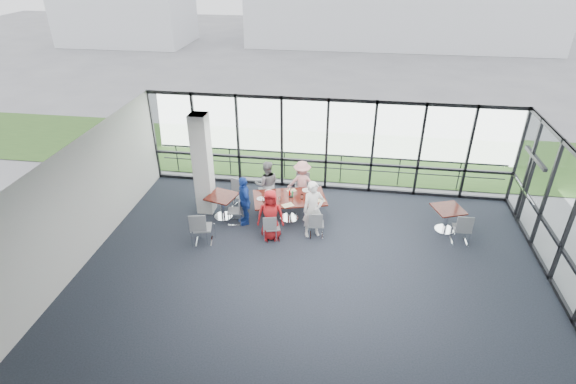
# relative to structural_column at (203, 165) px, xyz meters

# --- Properties ---
(floor) EXTENTS (12.00, 10.00, 0.02)m
(floor) POSITION_rel_structural_column_xyz_m (3.60, -3.00, -1.61)
(floor) COLOR black
(floor) RESTS_ON ground
(ceiling) EXTENTS (12.00, 10.00, 0.04)m
(ceiling) POSITION_rel_structural_column_xyz_m (3.60, -3.00, 1.60)
(ceiling) COLOR white
(ceiling) RESTS_ON ground
(wall_left) EXTENTS (0.10, 10.00, 3.20)m
(wall_left) POSITION_rel_structural_column_xyz_m (-2.40, -3.00, 0.00)
(wall_left) COLOR silver
(wall_left) RESTS_ON ground
(curtain_wall_back) EXTENTS (12.00, 0.10, 3.20)m
(curtain_wall_back) POSITION_rel_structural_column_xyz_m (3.60, 2.00, 0.00)
(curtain_wall_back) COLOR white
(curtain_wall_back) RESTS_ON ground
(exit_door) EXTENTS (0.12, 1.60, 2.10)m
(exit_door) POSITION_rel_structural_column_xyz_m (9.60, 0.75, -0.55)
(exit_door) COLOR black
(exit_door) RESTS_ON ground
(structural_column) EXTENTS (0.50, 0.50, 3.20)m
(structural_column) POSITION_rel_structural_column_xyz_m (0.00, 0.00, 0.00)
(structural_column) COLOR white
(structural_column) RESTS_ON ground
(apron) EXTENTS (80.00, 70.00, 0.02)m
(apron) POSITION_rel_structural_column_xyz_m (3.60, 7.00, -1.62)
(apron) COLOR slate
(apron) RESTS_ON ground
(grass_strip) EXTENTS (80.00, 5.00, 0.01)m
(grass_strip) POSITION_rel_structural_column_xyz_m (3.60, 5.00, -1.59)
(grass_strip) COLOR #315623
(grass_strip) RESTS_ON ground
(hangar_main) EXTENTS (24.00, 10.00, 6.00)m
(hangar_main) POSITION_rel_structural_column_xyz_m (7.60, 29.00, 1.40)
(hangar_main) COLOR silver
(hangar_main) RESTS_ON ground
(hangar_aux) EXTENTS (10.00, 6.00, 4.00)m
(hangar_aux) POSITION_rel_structural_column_xyz_m (-14.40, 25.00, 0.40)
(hangar_aux) COLOR silver
(hangar_aux) RESTS_ON ground
(guard_rail) EXTENTS (12.00, 0.06, 0.06)m
(guard_rail) POSITION_rel_structural_column_xyz_m (3.60, 2.60, -1.10)
(guard_rail) COLOR #2D2D33
(guard_rail) RESTS_ON ground
(main_table) EXTENTS (2.38, 1.70, 0.75)m
(main_table) POSITION_rel_structural_column_xyz_m (2.66, -0.11, -0.96)
(main_table) COLOR #3B0F0D
(main_table) RESTS_ON ground
(side_table_left) EXTENTS (1.00, 1.00, 0.75)m
(side_table_left) POSITION_rel_structural_column_xyz_m (0.61, -0.32, -0.97)
(side_table_left) COLOR #3B0F0D
(side_table_left) RESTS_ON ground
(side_table_right) EXTENTS (1.02, 1.02, 0.75)m
(side_table_right) POSITION_rel_structural_column_xyz_m (7.30, -0.08, -0.98)
(side_table_right) COLOR #3B0F0D
(side_table_right) RESTS_ON ground
(diner_near_left) EXTENTS (0.80, 0.57, 1.55)m
(diner_near_left) POSITION_rel_structural_column_xyz_m (2.28, -1.22, -0.83)
(diner_near_left) COLOR #AB161A
(diner_near_left) RESTS_ON ground
(diner_near_right) EXTENTS (0.76, 0.67, 1.72)m
(diner_near_right) POSITION_rel_structural_column_xyz_m (3.45, -0.89, -0.74)
(diner_near_right) COLOR white
(diner_near_right) RESTS_ON ground
(diner_far_left) EXTENTS (0.85, 0.64, 1.57)m
(diner_far_left) POSITION_rel_structural_column_xyz_m (1.85, 0.54, -0.81)
(diner_far_left) COLOR gray
(diner_far_left) RESTS_ON ground
(diner_far_right) EXTENTS (1.02, 0.59, 1.50)m
(diner_far_right) POSITION_rel_structural_column_xyz_m (2.93, 0.84, -0.85)
(diner_far_right) COLOR pink
(diner_far_right) RESTS_ON ground
(diner_end) EXTENTS (0.88, 1.03, 1.55)m
(diner_end) POSITION_rel_structural_column_xyz_m (1.35, -0.53, -0.83)
(diner_end) COLOR #1F45AA
(diner_end) RESTS_ON ground
(chair_main_nl) EXTENTS (0.49, 0.49, 0.81)m
(chair_main_nl) POSITION_rel_structural_column_xyz_m (2.34, -1.27, -1.19)
(chair_main_nl) COLOR slate
(chair_main_nl) RESTS_ON ground
(chair_main_nr) EXTENTS (0.44, 0.44, 0.82)m
(chair_main_nr) POSITION_rel_structural_column_xyz_m (3.57, -0.93, -1.19)
(chair_main_nr) COLOR slate
(chair_main_nr) RESTS_ON ground
(chair_main_fl) EXTENTS (0.56, 0.56, 0.89)m
(chair_main_fl) POSITION_rel_structural_column_xyz_m (1.76, 0.74, -1.16)
(chair_main_fl) COLOR slate
(chair_main_fl) RESTS_ON ground
(chair_main_fr) EXTENTS (0.48, 0.48, 0.93)m
(chair_main_fr) POSITION_rel_structural_column_xyz_m (2.90, 0.98, -1.13)
(chair_main_fr) COLOR slate
(chair_main_fr) RESTS_ON ground
(chair_main_end) EXTENTS (0.46, 0.46, 0.84)m
(chair_main_end) POSITION_rel_structural_column_xyz_m (1.07, -0.59, -1.18)
(chair_main_end) COLOR slate
(chair_main_end) RESTS_ON ground
(chair_spare_la) EXTENTS (0.58, 0.58, 0.99)m
(chair_spare_la) POSITION_rel_structural_column_xyz_m (0.44, -1.71, -1.10)
(chair_spare_la) COLOR slate
(chair_spare_la) RESTS_ON ground
(chair_spare_lb) EXTENTS (0.56, 0.56, 0.91)m
(chair_spare_lb) POSITION_rel_structural_column_xyz_m (0.95, 0.28, -1.15)
(chair_spare_lb) COLOR slate
(chair_spare_lb) RESTS_ON ground
(chair_spare_r) EXTENTS (0.47, 0.47, 0.94)m
(chair_spare_r) POSITION_rel_structural_column_xyz_m (7.61, -0.66, -1.13)
(chair_spare_r) COLOR slate
(chair_spare_r) RESTS_ON ground
(plate_nl) EXTENTS (0.27, 0.27, 0.01)m
(plate_nl) POSITION_rel_structural_column_xyz_m (2.18, -0.65, -0.84)
(plate_nl) COLOR white
(plate_nl) RESTS_ON main_table
(plate_nr) EXTENTS (0.26, 0.26, 0.01)m
(plate_nr) POSITION_rel_structural_column_xyz_m (3.33, -0.30, -0.84)
(plate_nr) COLOR white
(plate_nr) RESTS_ON main_table
(plate_fl) EXTENTS (0.24, 0.24, 0.01)m
(plate_fl) POSITION_rel_structural_column_xyz_m (1.98, 0.15, -0.84)
(plate_fl) COLOR white
(plate_fl) RESTS_ON main_table
(plate_fr) EXTENTS (0.27, 0.27, 0.01)m
(plate_fr) POSITION_rel_structural_column_xyz_m (3.12, 0.39, -0.84)
(plate_fr) COLOR white
(plate_fr) RESTS_ON main_table
(plate_end) EXTENTS (0.24, 0.24, 0.01)m
(plate_end) POSITION_rel_structural_column_xyz_m (1.82, -0.34, -0.84)
(plate_end) COLOR white
(plate_end) RESTS_ON main_table
(tumbler_a) EXTENTS (0.07, 0.07, 0.14)m
(tumbler_a) POSITION_rel_structural_column_xyz_m (2.42, -0.42, -0.78)
(tumbler_a) COLOR white
(tumbler_a) RESTS_ON main_table
(tumbler_b) EXTENTS (0.07, 0.07, 0.15)m
(tumbler_b) POSITION_rel_structural_column_xyz_m (3.04, -0.17, -0.78)
(tumbler_b) COLOR white
(tumbler_b) RESTS_ON main_table
(tumbler_c) EXTENTS (0.07, 0.07, 0.14)m
(tumbler_c) POSITION_rel_structural_column_xyz_m (2.63, 0.18, -0.78)
(tumbler_c) COLOR white
(tumbler_c) RESTS_ON main_table
(tumbler_d) EXTENTS (0.07, 0.07, 0.14)m
(tumbler_d) POSITION_rel_structural_column_xyz_m (1.93, -0.49, -0.78)
(tumbler_d) COLOR white
(tumbler_d) RESTS_ON main_table
(menu_a) EXTENTS (0.40, 0.37, 0.00)m
(menu_a) POSITION_rel_structural_column_xyz_m (2.68, -0.58, -0.85)
(menu_a) COLOR silver
(menu_a) RESTS_ON main_table
(menu_b) EXTENTS (0.32, 0.27, 0.00)m
(menu_b) POSITION_rel_structural_column_xyz_m (3.59, -0.17, -0.85)
(menu_b) COLOR silver
(menu_b) RESTS_ON main_table
(menu_c) EXTENTS (0.34, 0.33, 0.00)m
(menu_c) POSITION_rel_structural_column_xyz_m (2.67, 0.30, -0.85)
(menu_c) COLOR silver
(menu_c) RESTS_ON main_table
(condiment_caddy) EXTENTS (0.10, 0.07, 0.04)m
(condiment_caddy) POSITION_rel_structural_column_xyz_m (2.71, -0.11, -0.83)
(condiment_caddy) COLOR black
(condiment_caddy) RESTS_ON main_table
(ketchup_bottle) EXTENTS (0.06, 0.06, 0.18)m
(ketchup_bottle) POSITION_rel_structural_column_xyz_m (2.65, -0.02, -0.76)
(ketchup_bottle) COLOR #AD0B05
(ketchup_bottle) RESTS_ON main_table
(green_bottle) EXTENTS (0.05, 0.05, 0.20)m
(green_bottle) POSITION_rel_structural_column_xyz_m (2.75, -0.08, -0.75)
(green_bottle) COLOR #217539
(green_bottle) RESTS_ON main_table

